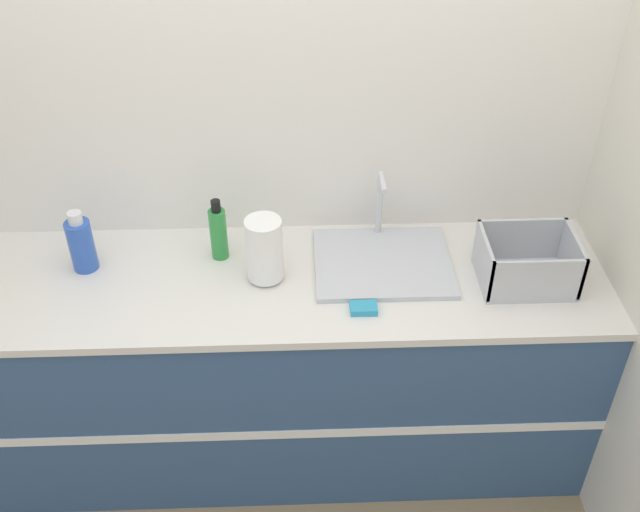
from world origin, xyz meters
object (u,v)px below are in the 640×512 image
(paper_towel_roll, at_px, (264,250))
(bottle_blue, at_px, (81,244))
(bottle_green, at_px, (218,232))
(dish_rack, at_px, (526,265))
(sink, at_px, (383,260))

(paper_towel_roll, relative_size, bottle_blue, 1.03)
(paper_towel_roll, relative_size, bottle_green, 1.01)
(bottle_green, height_order, bottle_blue, bottle_green)
(dish_rack, relative_size, bottle_blue, 1.35)
(bottle_green, relative_size, bottle_blue, 1.02)
(sink, xyz_separation_m, bottle_green, (-0.59, 0.07, 0.09))
(bottle_green, xyz_separation_m, bottle_blue, (-0.48, -0.05, -0.00))
(dish_rack, bearing_deg, bottle_blue, 175.11)
(sink, bearing_deg, bottle_green, 173.32)
(paper_towel_roll, xyz_separation_m, bottle_green, (-0.17, 0.13, -0.02))
(bottle_blue, bearing_deg, paper_towel_roll, -7.42)
(sink, relative_size, bottle_blue, 2.07)
(sink, relative_size, dish_rack, 1.53)
(sink, bearing_deg, dish_rack, -13.02)
(sink, relative_size, bottle_green, 2.03)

